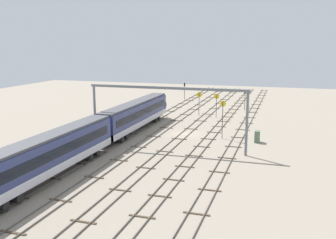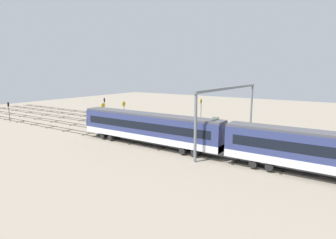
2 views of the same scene
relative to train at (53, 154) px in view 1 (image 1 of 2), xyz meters
The scene contains 14 objects.
ground_plane 25.86m from the train, 19.62° to the right, with size 148.07×148.07×0.00m, color gray.
track_near_foreground 29.87m from the train, 35.48° to the right, with size 132.07×2.40×0.16m.
track_second_near 27.60m from the train, 28.13° to the right, with size 132.07×2.40×0.16m.
track_middle 25.85m from the train, 19.62° to the right, with size 132.07×2.40×0.16m.
track_second_far 24.75m from the train, 10.10° to the right, with size 132.07×2.40×0.16m.
track_with_train 24.37m from the train, ahead, with size 132.07×2.40×0.16m.
train is the anchor object (origin of this frame).
overhead_gantry 17.44m from the train, 29.67° to the right, with size 0.40×22.66×8.79m.
speed_sign_near_foreground 27.39m from the train, 32.97° to the right, with size 0.14×0.89×5.95m.
speed_sign_mid_trackside 41.85m from the train, ahead, with size 0.14×1.07×4.75m.
speed_sign_far_trackside 40.75m from the train, 15.64° to the right, with size 0.14×1.02×4.83m.
signal_light_trackside_approach 62.02m from the train, ahead, with size 0.31×0.32×4.38m.
signal_light_trackside_departure 52.22m from the train, 17.14° to the right, with size 0.31×0.32×4.60m.
relay_cabinet 30.19m from the train, 42.33° to the right, with size 1.22×0.74×1.75m.
Camera 1 is at (-59.03, -15.55, 14.64)m, focal length 40.89 mm.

